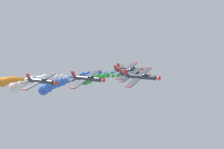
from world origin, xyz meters
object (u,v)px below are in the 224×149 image
object	(u,v)px
airplane_lead	(140,77)
airplane_right_inner	(87,78)
airplane_left_inner	(133,74)
airplane_right_outer	(41,81)
airplane_left_outer	(127,71)
airplane_trailing	(129,68)

from	to	relation	value
airplane_lead	airplane_right_inner	distance (m)	13.05
airplane_left_inner	airplane_right_inner	world-z (taller)	airplane_right_inner
airplane_lead	airplane_right_outer	size ratio (longest dim) A/B	1.00
airplane_left_outer	airplane_right_outer	distance (m)	34.10
airplane_right_inner	airplane_left_inner	bearing A→B (deg)	177.84
airplane_right_inner	airplane_left_outer	world-z (taller)	airplane_right_inner
airplane_right_inner	airplane_right_outer	xyz separation A→B (m)	(7.88, -7.58, -0.52)
airplane_lead	airplane_left_outer	bearing A→B (deg)	-134.07
airplane_lead	airplane_right_outer	xyz separation A→B (m)	(17.31, -16.59, -0.82)
airplane_left_inner	airplane_right_inner	distance (m)	17.26
airplane_left_outer	airplane_trailing	size ratio (longest dim) A/B	1.00
airplane_trailing	airplane_left_inner	bearing A→B (deg)	40.51
airplane_left_outer	airplane_right_outer	world-z (taller)	airplane_left_outer
airplane_lead	airplane_trailing	xyz separation A→B (m)	(-26.31, -24.15, -0.71)
airplane_left_inner	airplane_right_outer	bearing A→B (deg)	-18.14
airplane_right_outer	airplane_right_inner	bearing A→B (deg)	136.10
airplane_lead	airplane_left_outer	distance (m)	24.14
airplane_lead	airplane_left_inner	distance (m)	11.46
airplane_lead	airplane_left_inner	xyz separation A→B (m)	(-7.82, -8.36, -0.47)
airplane_left_inner	airplane_right_inner	bearing A→B (deg)	-2.16
airplane_left_inner	airplane_right_inner	size ratio (longest dim) A/B	1.00
airplane_trailing	airplane_right_inner	bearing A→B (deg)	22.96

